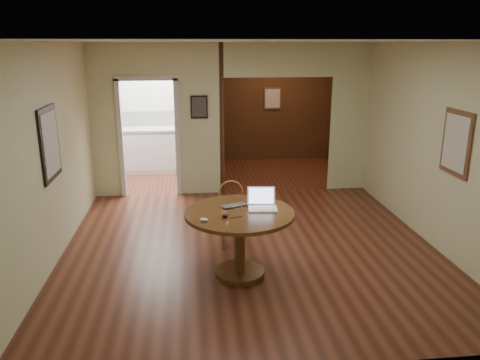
{
  "coord_description": "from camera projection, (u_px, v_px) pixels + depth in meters",
  "views": [
    {
      "loc": [
        -0.76,
        -5.81,
        2.67
      ],
      "look_at": [
        -0.16,
        -0.2,
        1.02
      ],
      "focal_mm": 35.0,
      "sensor_mm": 36.0,
      "label": 1
    }
  ],
  "objects": [
    {
      "name": "floor",
      "position": [
        250.0,
        247.0,
        6.37
      ],
      "size": [
        5.0,
        5.0,
        0.0
      ],
      "primitive_type": "plane",
      "color": "#442013",
      "rests_on": "ground"
    },
    {
      "name": "room_shell",
      "position": [
        206.0,
        119.0,
        8.92
      ],
      "size": [
        5.2,
        7.5,
        5.0
      ],
      "color": "white",
      "rests_on": "ground"
    },
    {
      "name": "dining_table",
      "position": [
        240.0,
        228.0,
        5.47
      ],
      "size": [
        1.28,
        1.28,
        0.8
      ],
      "rotation": [
        0.0,
        0.0,
        0.09
      ],
      "color": "#5D3217",
      "rests_on": "ground"
    },
    {
      "name": "chair",
      "position": [
        232.0,
        210.0,
        6.39
      ],
      "size": [
        0.38,
        0.38,
        0.88
      ],
      "rotation": [
        0.0,
        0.0,
        -0.02
      ],
      "color": "#A37D39",
      "rests_on": "ground"
    },
    {
      "name": "open_laptop",
      "position": [
        262.0,
        203.0,
        5.53
      ],
      "size": [
        0.36,
        0.32,
        0.24
      ],
      "rotation": [
        0.0,
        0.0,
        -0.1
      ],
      "color": "white",
      "rests_on": "dining_table"
    },
    {
      "name": "closed_laptop",
      "position": [
        236.0,
        207.0,
        5.54
      ],
      "size": [
        0.36,
        0.3,
        0.02
      ],
      "primitive_type": "imported",
      "rotation": [
        0.0,
        0.0,
        0.39
      ],
      "color": "#AFAFB4",
      "rests_on": "dining_table"
    },
    {
      "name": "mouse",
      "position": [
        204.0,
        220.0,
        5.1
      ],
      "size": [
        0.1,
        0.07,
        0.04
      ],
      "primitive_type": "ellipsoid",
      "rotation": [
        0.0,
        0.0,
        -0.17
      ],
      "color": "white",
      "rests_on": "dining_table"
    },
    {
      "name": "wine_glass",
      "position": [
        225.0,
        214.0,
        5.21
      ],
      "size": [
        0.08,
        0.08,
        0.09
      ],
      "primitive_type": null,
      "color": "white",
      "rests_on": "dining_table"
    },
    {
      "name": "pen",
      "position": [
        236.0,
        217.0,
        5.23
      ],
      "size": [
        0.13,
        0.06,
        0.01
      ],
      "primitive_type": "cylinder",
      "rotation": [
        0.0,
        1.57,
        0.36
      ],
      "color": "navy",
      "rests_on": "dining_table"
    },
    {
      "name": "kitchen_cabinet",
      "position": [
        164.0,
        149.0,
        10.11
      ],
      "size": [
        2.06,
        0.6,
        0.94
      ],
      "color": "silver",
      "rests_on": "ground"
    },
    {
      "name": "grocery_bag",
      "position": [
        181.0,
        120.0,
        9.98
      ],
      "size": [
        0.39,
        0.36,
        0.32
      ],
      "primitive_type": "ellipsoid",
      "rotation": [
        0.0,
        0.0,
        0.32
      ],
      "color": "beige",
      "rests_on": "kitchen_cabinet"
    }
  ]
}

